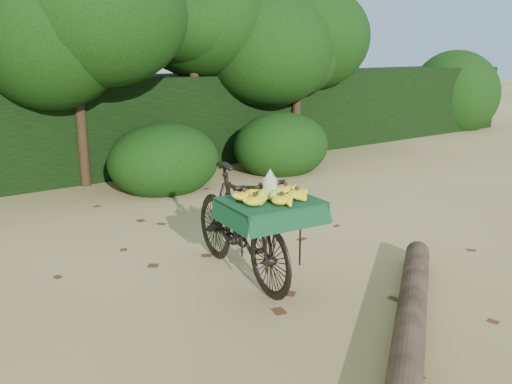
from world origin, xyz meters
TOP-DOWN VIEW (x-y plane):
  - ground at (0.00, 0.00)m, footprint 80.00×80.00m
  - vendor_bicycle at (0.52, 0.52)m, footprint 0.90×1.99m
  - fallen_log at (0.95, -1.32)m, footprint 2.96×2.28m
  - hedge_backdrop at (0.00, 6.30)m, footprint 26.00×1.80m
  - tree_row at (-0.65, 5.50)m, footprint 14.50×2.00m
  - bush_clumps at (0.50, 4.30)m, footprint 8.80×1.70m
  - leaf_litter at (0.00, 0.65)m, footprint 7.00×7.30m

SIDE VIEW (x-z plane):
  - ground at x=0.00m, z-range 0.00..0.00m
  - leaf_litter at x=0.00m, z-range 0.00..0.01m
  - fallen_log at x=0.95m, z-range 0.00..0.25m
  - bush_clumps at x=0.50m, z-range 0.00..0.90m
  - vendor_bicycle at x=0.52m, z-range 0.01..1.19m
  - hedge_backdrop at x=0.00m, z-range 0.00..1.80m
  - tree_row at x=-0.65m, z-range 0.00..4.00m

